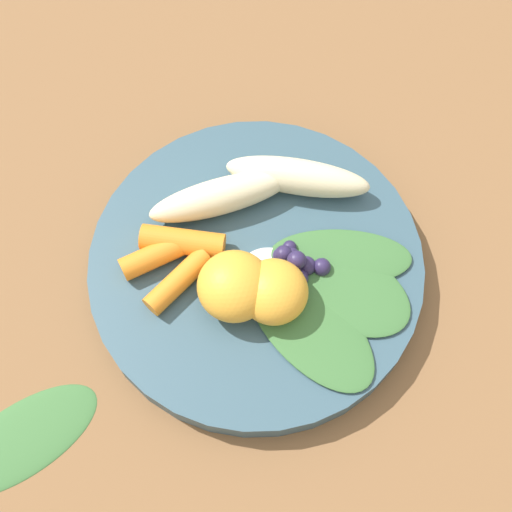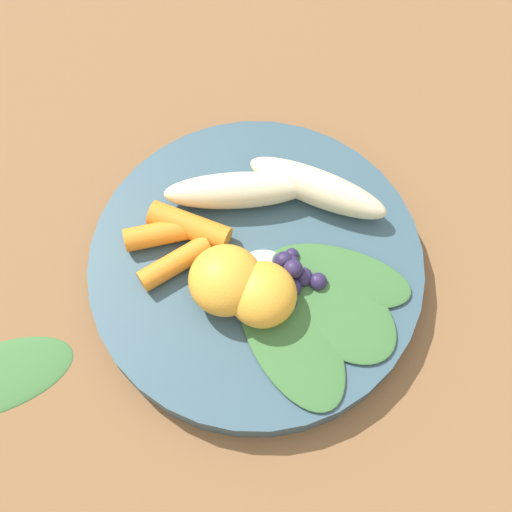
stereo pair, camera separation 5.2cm
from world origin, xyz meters
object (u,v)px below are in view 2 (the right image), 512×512
Objects in this scene: bowl at (256,267)px; banana_peeled_right at (317,188)px; banana_peeled_left at (237,190)px; orange_segment_near at (262,294)px.

banana_peeled_right is (0.06, -0.04, 0.03)m from bowl.
banana_peeled_left is at bearing 26.41° from banana_peeled_right.
orange_segment_near reaches higher than banana_peeled_left.
banana_peeled_left is 0.09m from orange_segment_near.
banana_peeled_right is at bearing -18.71° from orange_segment_near.
banana_peeled_left is 1.00× the size of banana_peeled_right.
bowl is 0.04m from orange_segment_near.
bowl is 5.12× the size of orange_segment_near.
orange_segment_near reaches higher than banana_peeled_right.
orange_segment_near is at bearing 88.75° from banana_peeled_right.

